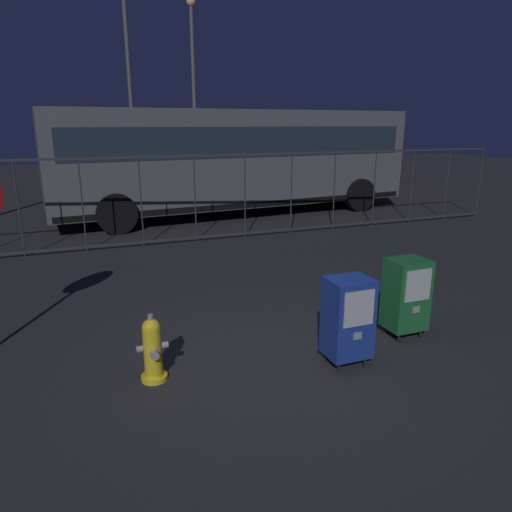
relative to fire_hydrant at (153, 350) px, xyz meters
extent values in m
plane|color=#262628|center=(1.31, -0.04, -0.35)|extent=(60.00, 60.00, 0.00)
cylinder|color=yellow|center=(0.00, 0.00, -0.33)|extent=(0.28, 0.28, 0.05)
cylinder|color=yellow|center=(0.00, 0.00, -0.03)|extent=(0.19, 0.19, 0.55)
sphere|color=yellow|center=(0.00, 0.00, 0.25)|extent=(0.19, 0.19, 0.19)
cylinder|color=gray|center=(0.00, 0.00, 0.37)|extent=(0.06, 0.06, 0.05)
cylinder|color=gray|center=(0.00, -0.13, 0.00)|extent=(0.09, 0.08, 0.09)
cylinder|color=gray|center=(-0.13, 0.00, 0.03)|extent=(0.07, 0.07, 0.07)
cylinder|color=gray|center=(0.13, 0.00, 0.03)|extent=(0.07, 0.07, 0.07)
cylinder|color=black|center=(3.00, -0.21, -0.29)|extent=(0.04, 0.04, 0.12)
cylinder|color=black|center=(3.33, -0.21, -0.29)|extent=(0.04, 0.04, 0.12)
cylinder|color=black|center=(3.00, 0.07, -0.29)|extent=(0.04, 0.04, 0.12)
cylinder|color=black|center=(3.33, 0.07, -0.29)|extent=(0.04, 0.04, 0.12)
cube|color=#19602D|center=(3.17, -0.07, 0.22)|extent=(0.48, 0.40, 0.90)
cube|color=#B2B7BF|center=(3.17, -0.27, 0.40)|extent=(0.36, 0.01, 0.40)
cube|color=gray|center=(3.17, -0.28, 0.08)|extent=(0.10, 0.02, 0.08)
cylinder|color=black|center=(1.92, -0.58, -0.29)|extent=(0.04, 0.04, 0.12)
cylinder|color=black|center=(2.25, -0.58, -0.29)|extent=(0.04, 0.04, 0.12)
cylinder|color=black|center=(1.92, -0.30, -0.29)|extent=(0.04, 0.04, 0.12)
cylinder|color=black|center=(2.25, -0.30, -0.29)|extent=(0.04, 0.04, 0.12)
cube|color=navy|center=(2.09, -0.44, 0.22)|extent=(0.48, 0.40, 0.90)
cube|color=#B2B7BF|center=(2.09, -0.65, 0.40)|extent=(0.36, 0.01, 0.40)
cube|color=gray|center=(2.09, -0.65, 0.08)|extent=(0.10, 0.02, 0.08)
cube|color=#2D2D33|center=(1.31, 5.76, 1.60)|extent=(18.00, 0.04, 0.05)
cube|color=#2D2D33|center=(1.31, 5.76, -0.25)|extent=(18.00, 0.04, 0.05)
cylinder|color=#2D2D33|center=(-1.69, 5.76, 0.65)|extent=(0.03, 0.03, 2.00)
cylinder|color=#2D2D33|center=(-0.49, 5.76, 0.65)|extent=(0.03, 0.03, 2.00)
cylinder|color=#2D2D33|center=(0.71, 5.76, 0.65)|extent=(0.03, 0.03, 2.00)
cylinder|color=#2D2D33|center=(1.91, 5.76, 0.65)|extent=(0.03, 0.03, 2.00)
cylinder|color=#2D2D33|center=(3.11, 5.76, 0.65)|extent=(0.03, 0.03, 2.00)
cylinder|color=#2D2D33|center=(4.31, 5.76, 0.65)|extent=(0.03, 0.03, 2.00)
cylinder|color=#2D2D33|center=(5.51, 5.76, 0.65)|extent=(0.03, 0.03, 2.00)
cylinder|color=#2D2D33|center=(6.71, 5.76, 0.65)|extent=(0.03, 0.03, 2.00)
cylinder|color=#2D2D33|center=(7.91, 5.76, 0.65)|extent=(0.03, 0.03, 2.00)
cylinder|color=#2D2D33|center=(9.11, 5.76, 0.65)|extent=(0.03, 0.03, 2.00)
cylinder|color=#2D2D33|center=(10.31, 5.76, 0.65)|extent=(0.03, 0.03, 2.00)
cube|color=#4C5156|center=(3.86, 8.76, 1.32)|extent=(10.66, 3.28, 2.65)
cube|color=#1E2838|center=(3.86, 8.76, 1.80)|extent=(10.03, 3.25, 0.80)
cube|color=black|center=(3.86, 8.76, 0.10)|extent=(10.45, 3.27, 0.16)
cylinder|color=black|center=(7.62, 7.79, 0.15)|extent=(1.02, 0.35, 1.00)
cylinder|color=black|center=(7.44, 10.29, 0.15)|extent=(1.02, 0.35, 1.00)
cylinder|color=black|center=(0.29, 7.24, 0.15)|extent=(1.02, 0.35, 1.00)
cylinder|color=black|center=(0.11, 9.74, 0.15)|extent=(1.02, 0.35, 1.00)
cube|color=red|center=(7.30, 13.04, 1.32)|extent=(10.69, 3.47, 2.65)
cube|color=#1E2838|center=(7.30, 13.04, 1.80)|extent=(10.06, 3.43, 0.80)
cube|color=black|center=(7.30, 13.04, 0.10)|extent=(10.48, 3.46, 0.16)
cylinder|color=black|center=(11.08, 12.14, 0.15)|extent=(1.02, 0.37, 1.00)
cylinder|color=black|center=(10.85, 14.63, 0.15)|extent=(1.02, 0.37, 1.00)
cylinder|color=black|center=(3.76, 11.45, 0.15)|extent=(1.02, 0.37, 1.00)
cylinder|color=black|center=(3.53, 13.94, 0.15)|extent=(1.02, 0.37, 1.00)
cylinder|color=#4C4F54|center=(3.92, 13.62, 3.01)|extent=(0.14, 0.14, 6.72)
sphere|color=#FFD18C|center=(3.92, 13.62, 6.47)|extent=(0.32, 0.32, 0.32)
cylinder|color=#4C4F54|center=(1.51, 12.99, 3.55)|extent=(0.14, 0.14, 7.80)
camera|label=1|loc=(-0.59, -4.54, 2.29)|focal=32.81mm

